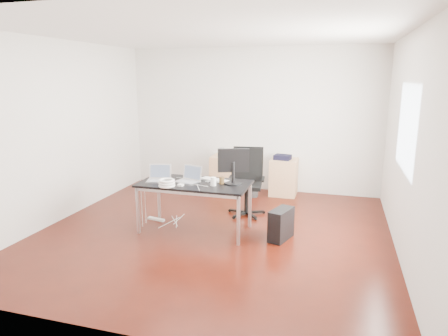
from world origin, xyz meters
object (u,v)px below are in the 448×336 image
(filing_cabinet_right, at_px, (284,177))
(desk, at_px, (195,186))
(pc_tower, at_px, (281,224))
(filing_cabinet_left, at_px, (225,173))
(office_chair, at_px, (247,178))

(filing_cabinet_right, bearing_deg, desk, -114.20)
(desk, distance_m, pc_tower, 1.35)
(desk, distance_m, filing_cabinet_left, 2.25)
(filing_cabinet_right, xyz_separation_m, pc_tower, (0.28, -2.20, -0.13))
(desk, relative_size, filing_cabinet_right, 2.29)
(filing_cabinet_left, xyz_separation_m, pc_tower, (1.46, -2.20, -0.13))
(filing_cabinet_left, relative_size, filing_cabinet_right, 1.00)
(filing_cabinet_left, height_order, pc_tower, filing_cabinet_left)
(office_chair, relative_size, pc_tower, 2.40)
(desk, relative_size, filing_cabinet_left, 2.29)
(filing_cabinet_right, bearing_deg, office_chair, -109.11)
(desk, xyz_separation_m, filing_cabinet_right, (0.99, 2.21, -0.33))
(desk, height_order, filing_cabinet_left, desk)
(filing_cabinet_left, height_order, filing_cabinet_right, same)
(office_chair, bearing_deg, filing_cabinet_right, 63.00)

